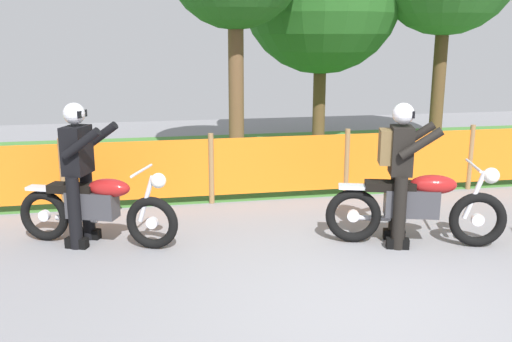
{
  "coord_description": "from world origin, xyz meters",
  "views": [
    {
      "loc": [
        -1.94,
        -4.53,
        2.45
      ],
      "look_at": [
        -0.72,
        1.76,
        0.9
      ],
      "focal_mm": 39.89,
      "sensor_mm": 36.0,
      "label": 1
    }
  ],
  "objects_px": {
    "motorcycle_trailing": "(417,205)",
    "rider_trailing": "(399,166)",
    "rider_lead": "(79,169)",
    "motorcycle_lead": "(98,207)"
  },
  "relations": [
    {
      "from": "motorcycle_trailing",
      "to": "rider_lead",
      "type": "relative_size",
      "value": 1.21
    },
    {
      "from": "motorcycle_trailing",
      "to": "rider_lead",
      "type": "bearing_deg",
      "value": -174.53
    },
    {
      "from": "rider_lead",
      "to": "motorcycle_trailing",
      "type": "bearing_deg",
      "value": 10.76
    },
    {
      "from": "motorcycle_lead",
      "to": "rider_trailing",
      "type": "relative_size",
      "value": 1.12
    },
    {
      "from": "rider_lead",
      "to": "rider_trailing",
      "type": "distance_m",
      "value": 3.73
    },
    {
      "from": "motorcycle_lead",
      "to": "motorcycle_trailing",
      "type": "bearing_deg",
      "value": 11.29
    },
    {
      "from": "motorcycle_lead",
      "to": "rider_lead",
      "type": "xyz_separation_m",
      "value": [
        -0.18,
        0.07,
        0.46
      ]
    },
    {
      "from": "motorcycle_trailing",
      "to": "rider_trailing",
      "type": "bearing_deg",
      "value": -179.49
    },
    {
      "from": "rider_lead",
      "to": "rider_trailing",
      "type": "relative_size",
      "value": 1.0
    },
    {
      "from": "motorcycle_trailing",
      "to": "rider_trailing",
      "type": "xyz_separation_m",
      "value": [
        -0.22,
        0.06,
        0.47
      ]
    }
  ]
}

